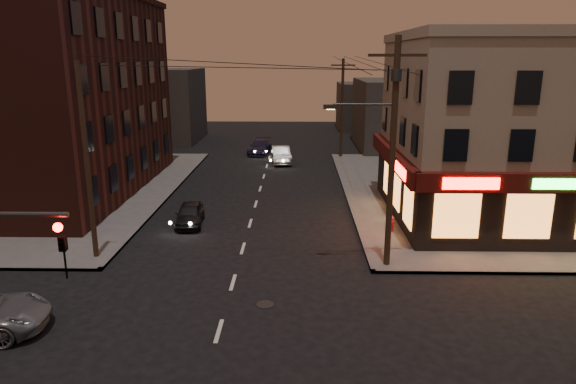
{
  "coord_description": "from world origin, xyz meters",
  "views": [
    {
      "loc": [
        2.74,
        -16.04,
        9.29
      ],
      "look_at": [
        2.28,
        7.0,
        3.2
      ],
      "focal_mm": 32.0,
      "sensor_mm": 36.0,
      "label": 1
    }
  ],
  "objects_px": {
    "fire_hydrant": "(391,223)",
    "sedan_near": "(190,214)",
    "sedan_far": "(260,147)",
    "sedan_mid": "(281,155)"
  },
  "relations": [
    {
      "from": "sedan_far",
      "to": "fire_hydrant",
      "type": "xyz_separation_m",
      "value": [
        8.85,
        -23.54,
        -0.07
      ]
    },
    {
      "from": "sedan_near",
      "to": "fire_hydrant",
      "type": "height_order",
      "value": "sedan_near"
    },
    {
      "from": "sedan_near",
      "to": "fire_hydrant",
      "type": "xyz_separation_m",
      "value": [
        11.22,
        -1.34,
        -0.02
      ]
    },
    {
      "from": "fire_hydrant",
      "to": "sedan_near",
      "type": "bearing_deg",
      "value": 173.21
    },
    {
      "from": "sedan_mid",
      "to": "fire_hydrant",
      "type": "bearing_deg",
      "value": -77.75
    },
    {
      "from": "sedan_near",
      "to": "sedan_far",
      "type": "xyz_separation_m",
      "value": [
        2.37,
        22.2,
        0.05
      ]
    },
    {
      "from": "sedan_far",
      "to": "sedan_mid",
      "type": "bearing_deg",
      "value": -56.92
    },
    {
      "from": "sedan_far",
      "to": "fire_hydrant",
      "type": "relative_size",
      "value": 5.62
    },
    {
      "from": "sedan_mid",
      "to": "sedan_far",
      "type": "xyz_separation_m",
      "value": [
        -2.24,
        4.46,
        -0.06
      ]
    },
    {
      "from": "fire_hydrant",
      "to": "sedan_mid",
      "type": "bearing_deg",
      "value": 109.11
    }
  ]
}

